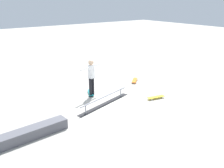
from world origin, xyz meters
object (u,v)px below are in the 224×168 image
skate_ledge (27,134)px  loose_skateboard_orange (135,80)px  skateboard_main (91,93)px  loose_skateboard_yellow (156,97)px  grind_rail (105,101)px  skater_main (91,75)px

skate_ledge → loose_skateboard_orange: 6.66m
skateboard_main → loose_skateboard_yellow: same height
loose_skateboard_yellow → grind_rail: bearing=-9.1°
skater_main → skateboard_main: bearing=-126.6°
skate_ledge → loose_skateboard_yellow: size_ratio=3.14×
skater_main → loose_skateboard_orange: 2.98m
loose_skateboard_orange → loose_skateboard_yellow: 2.41m
grind_rail → loose_skateboard_yellow: 2.24m
skate_ledge → skater_main: (-3.46, -1.84, 0.78)m
loose_skateboard_yellow → loose_skateboard_orange: bearing=-97.5°
loose_skateboard_orange → grind_rail: bearing=-14.8°
grind_rail → skate_ledge: grind_rail is taller
skateboard_main → loose_skateboard_yellow: (-1.95, 2.09, 0.00)m
skater_main → loose_skateboard_orange: bearing=170.2°
skate_ledge → loose_skateboard_orange: size_ratio=3.54×
grind_rail → skateboard_main: 1.29m
grind_rail → loose_skateboard_yellow: (-2.09, 0.81, -0.08)m
skate_ledge → loose_skateboard_orange: (-6.28, -2.23, -0.09)m
loose_skateboard_orange → loose_skateboard_yellow: same height
skate_ledge → skateboard_main: 4.08m
skater_main → skateboard_main: (-0.07, -0.21, -0.87)m
skate_ledge → loose_skateboard_orange: skate_ledge is taller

